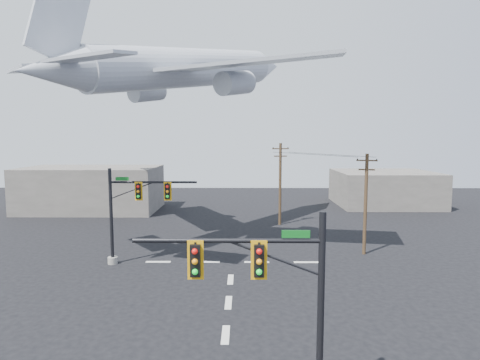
{
  "coord_description": "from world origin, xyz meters",
  "views": [
    {
      "loc": [
        0.9,
        -19.54,
        10.06
      ],
      "look_at": [
        0.7,
        5.0,
        7.44
      ],
      "focal_mm": 30.0,
      "sensor_mm": 36.0,
      "label": 1
    }
  ],
  "objects_px": {
    "signal_mast_far": "(129,213)",
    "utility_pole_b": "(280,182)",
    "airliner": "(189,69)",
    "signal_mast_near": "(280,305)",
    "utility_pole_a": "(366,202)"
  },
  "relations": [
    {
      "from": "utility_pole_b",
      "to": "signal_mast_far",
      "type": "bearing_deg",
      "value": -137.33
    },
    {
      "from": "signal_mast_near",
      "to": "airliner",
      "type": "xyz_separation_m",
      "value": [
        -6.6,
        25.38,
        12.61
      ]
    },
    {
      "from": "utility_pole_b",
      "to": "signal_mast_near",
      "type": "bearing_deg",
      "value": -100.32
    },
    {
      "from": "signal_mast_near",
      "to": "signal_mast_far",
      "type": "xyz_separation_m",
      "value": [
        -10.33,
        17.04,
        0.11
      ]
    },
    {
      "from": "signal_mast_near",
      "to": "signal_mast_far",
      "type": "distance_m",
      "value": 19.92
    },
    {
      "from": "airliner",
      "to": "utility_pole_b",
      "type": "bearing_deg",
      "value": -21.29
    },
    {
      "from": "signal_mast_near",
      "to": "airliner",
      "type": "bearing_deg",
      "value": 104.58
    },
    {
      "from": "signal_mast_far",
      "to": "utility_pole_b",
      "type": "height_order",
      "value": "utility_pole_b"
    },
    {
      "from": "signal_mast_near",
      "to": "utility_pole_b",
      "type": "height_order",
      "value": "utility_pole_b"
    },
    {
      "from": "signal_mast_near",
      "to": "signal_mast_far",
      "type": "height_order",
      "value": "signal_mast_far"
    },
    {
      "from": "signal_mast_far",
      "to": "utility_pole_b",
      "type": "relative_size",
      "value": 0.81
    },
    {
      "from": "signal_mast_far",
      "to": "utility_pole_b",
      "type": "xyz_separation_m",
      "value": [
        13.2,
        14.56,
        0.82
      ]
    },
    {
      "from": "signal_mast_far",
      "to": "utility_pole_a",
      "type": "relative_size",
      "value": 0.88
    },
    {
      "from": "signal_mast_far",
      "to": "airliner",
      "type": "height_order",
      "value": "airliner"
    },
    {
      "from": "utility_pole_a",
      "to": "airliner",
      "type": "height_order",
      "value": "airliner"
    }
  ]
}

